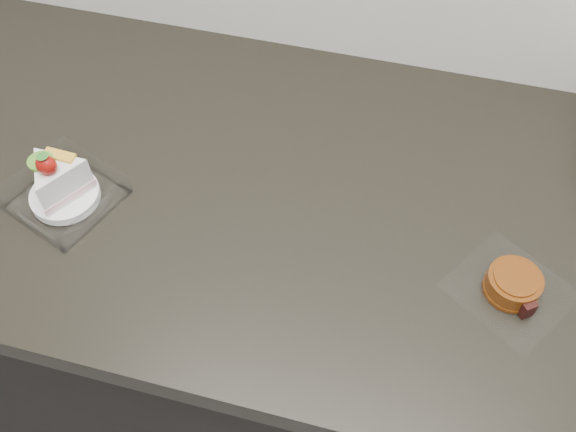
{
  "coord_description": "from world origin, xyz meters",
  "views": [
    {
      "loc": [
        0.07,
        1.13,
        1.61
      ],
      "look_at": [
        -0.06,
        1.61,
        0.94
      ],
      "focal_mm": 40.0,
      "sensor_mm": 36.0,
      "label": 1
    }
  ],
  "objects": [
    {
      "name": "counter",
      "position": [
        0.0,
        1.69,
        0.45
      ],
      "size": [
        2.04,
        0.64,
        0.9
      ],
      "color": "black",
      "rests_on": "ground"
    },
    {
      "name": "cake_tray",
      "position": [
        -0.37,
        1.59,
        0.93
      ],
      "size": [
        0.17,
        0.17,
        0.1
      ],
      "rotation": [
        0.0,
        0.0,
        -0.37
      ],
      "color": "white",
      "rests_on": "counter"
    },
    {
      "name": "mooncake_wrap",
      "position": [
        0.24,
        1.6,
        0.91
      ],
      "size": [
        0.18,
        0.18,
        0.03
      ],
      "rotation": [
        0.0,
        0.0,
        -0.41
      ],
      "color": "white",
      "rests_on": "counter"
    }
  ]
}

